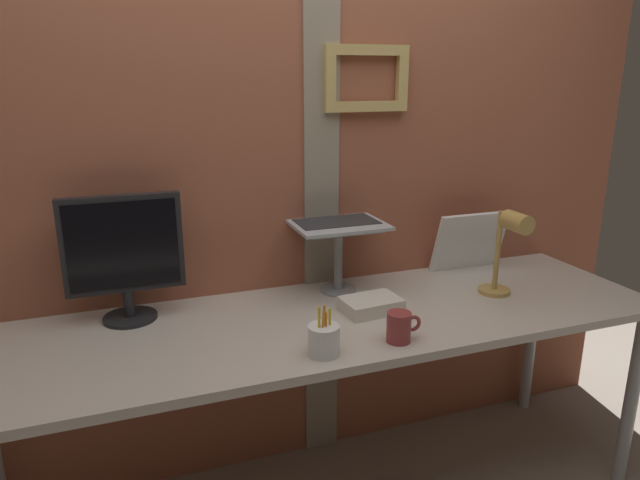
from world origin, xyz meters
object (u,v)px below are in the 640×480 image
object	(u,v)px
coffee_mug	(400,327)
pen_cup	(324,340)
monitor	(124,251)
desk_lamp	(508,245)
laptop	(332,208)
whiteboard_panel	(470,241)

from	to	relation	value
coffee_mug	pen_cup	bearing A→B (deg)	-179.96
pen_cup	coffee_mug	world-z (taller)	pen_cup
monitor	desk_lamp	bearing A→B (deg)	-11.83
monitor	laptop	distance (m)	0.77
laptop	desk_lamp	world-z (taller)	laptop
laptop	coffee_mug	world-z (taller)	laptop
laptop	pen_cup	world-z (taller)	laptop
monitor	desk_lamp	xyz separation A→B (m)	(1.32, -0.28, -0.04)
laptop	pen_cup	xyz separation A→B (m)	(-0.23, -0.54, -0.26)
whiteboard_panel	pen_cup	distance (m)	0.99
monitor	desk_lamp	size ratio (longest dim) A/B	1.29
laptop	coffee_mug	size ratio (longest dim) A/B	2.95
monitor	coffee_mug	world-z (taller)	monitor
desk_lamp	coffee_mug	xyz separation A→B (m)	(-0.54, -0.19, -0.16)
pen_cup	coffee_mug	size ratio (longest dim) A/B	1.41
whiteboard_panel	pen_cup	size ratio (longest dim) A/B	2.02
pen_cup	monitor	bearing A→B (deg)	138.78
desk_lamp	pen_cup	bearing A→B (deg)	-166.51
monitor	laptop	world-z (taller)	laptop
whiteboard_panel	coffee_mug	distance (m)	0.78
monitor	whiteboard_panel	world-z (taller)	monitor
monitor	laptop	xyz separation A→B (m)	(0.76, 0.07, 0.07)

